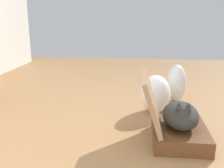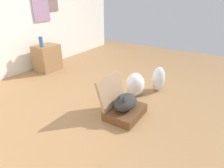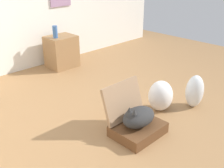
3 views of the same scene
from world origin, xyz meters
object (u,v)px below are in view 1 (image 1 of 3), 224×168
suitcase_base (179,134)px  plastic_bag_white (156,94)px  cat (181,115)px  plastic_bag_clear (176,83)px

suitcase_base → plastic_bag_white: (0.62, 0.17, 0.14)m
cat → plastic_bag_clear: plastic_bag_clear is taller
plastic_bag_white → cat: bearing=-165.3°
suitcase_base → cat: (-0.01, 0.00, 0.16)m
cat → plastic_bag_white: bearing=14.7°
plastic_bag_clear → suitcase_base: bearing=175.0°
plastic_bag_white → plastic_bag_clear: bearing=-33.6°
plastic_bag_clear → plastic_bag_white: bearing=146.4°
suitcase_base → plastic_bag_white: plastic_bag_white is taller
cat → plastic_bag_white: plastic_bag_white is taller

